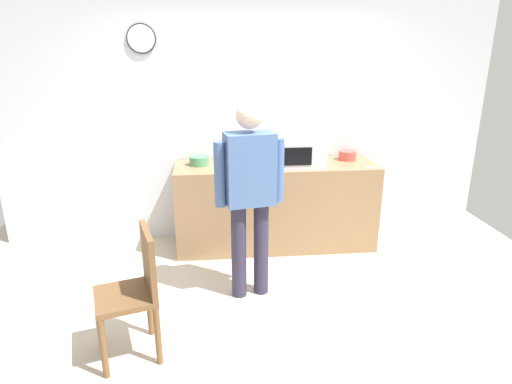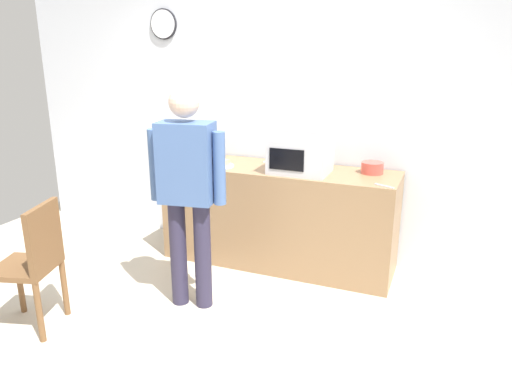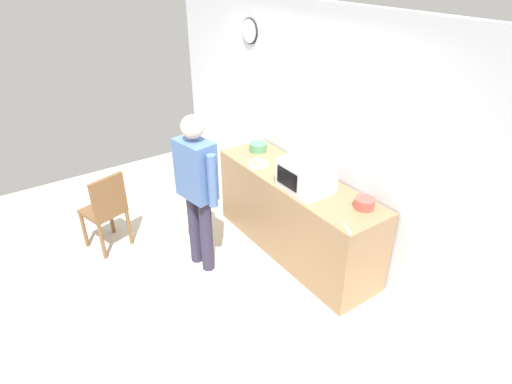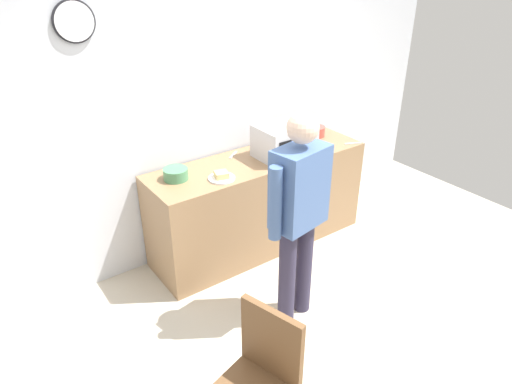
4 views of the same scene
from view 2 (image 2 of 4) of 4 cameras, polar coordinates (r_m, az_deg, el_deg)
ground_plane at (r=3.78m, az=-8.22°, el=-14.78°), size 6.00×6.00×0.00m
back_wall at (r=4.71m, az=1.06°, el=8.70°), size 5.40×0.13×2.60m
kitchen_counter at (r=4.47m, az=2.66°, el=-2.90°), size 2.13×0.62×0.92m
microwave at (r=4.15m, az=5.27°, el=4.32°), size 0.50×0.39×0.30m
sandwich_plate at (r=4.38m, az=-4.11°, el=3.28°), size 0.23×0.23×0.07m
salad_bowl at (r=4.25m, az=13.63°, el=2.82°), size 0.19×0.19×0.10m
cereal_bowl at (r=4.70m, az=-6.31°, el=4.49°), size 0.21×0.21×0.09m
fork_utensil at (r=4.57m, az=1.85°, el=3.66°), size 0.15×0.12×0.01m
spoon_utensil at (r=3.88m, az=14.96°, el=0.70°), size 0.16×0.09×0.01m
person_standing at (r=3.60m, az=-8.12°, el=1.01°), size 0.58×0.30×1.71m
wooden_chair at (r=3.77m, az=-24.87°, el=-7.43°), size 0.50×0.50×0.94m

